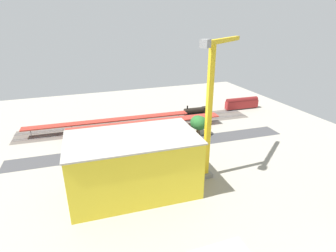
% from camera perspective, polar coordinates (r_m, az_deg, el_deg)
% --- Properties ---
extents(ground_plane, '(167.20, 167.20, 0.00)m').
position_cam_1_polar(ground_plane, '(105.98, -3.16, -3.25)').
color(ground_plane, '#9E998C').
rests_on(ground_plane, ground).
extents(rail_bed, '(105.03, 18.87, 0.01)m').
position_cam_1_polar(rail_bed, '(123.64, -5.84, 0.43)').
color(rail_bed, '#5B544C').
rests_on(rail_bed, ground).
extents(street_asphalt, '(104.80, 13.66, 0.01)m').
position_cam_1_polar(street_asphalt, '(102.14, -2.43, -4.24)').
color(street_asphalt, '#424244').
rests_on(street_asphalt, ground).
extents(track_rails, '(104.40, 12.44, 0.12)m').
position_cam_1_polar(track_rails, '(123.57, -5.84, 0.51)').
color(track_rails, '#9E9EA8').
rests_on(track_rails, ground).
extents(platform_canopy_near, '(65.58, 8.13, 4.09)m').
position_cam_1_polar(platform_canopy_near, '(114.62, -4.55, 0.79)').
color(platform_canopy_near, '#B73328').
rests_on(platform_canopy_near, ground).
extents(platform_canopy_far, '(70.04, 7.36, 4.17)m').
position_cam_1_polar(platform_canopy_far, '(119.00, -12.16, 1.18)').
color(platform_canopy_far, '#A82D23').
rests_on(platform_canopy_far, ground).
extents(locomotive, '(14.68, 3.30, 5.03)m').
position_cam_1_polar(locomotive, '(135.72, 6.38, 3.18)').
color(locomotive, black).
rests_on(locomotive, ground).
extents(passenger_coach, '(18.38, 3.82, 6.22)m').
position_cam_1_polar(passenger_coach, '(147.83, 15.30, 4.70)').
color(passenger_coach, black).
rests_on(passenger_coach, ground).
extents(parked_car_0, '(4.88, 2.17, 1.82)m').
position_cam_1_polar(parked_car_0, '(103.51, 4.61, -3.43)').
color(parked_car_0, black).
rests_on(parked_car_0, ground).
extents(parked_car_1, '(4.25, 1.88, 1.85)m').
position_cam_1_polar(parked_car_1, '(100.60, 1.53, -4.14)').
color(parked_car_1, black).
rests_on(parked_car_1, ground).
extents(parked_car_2, '(4.45, 2.17, 1.78)m').
position_cam_1_polar(parked_car_2, '(98.26, -2.75, -4.84)').
color(parked_car_2, black).
rests_on(parked_car_2, ground).
extents(parked_car_3, '(4.59, 2.20, 1.67)m').
position_cam_1_polar(parked_car_3, '(96.48, -6.22, -5.51)').
color(parked_car_3, black).
rests_on(parked_car_3, ground).
extents(parked_car_4, '(4.21, 2.00, 1.68)m').
position_cam_1_polar(parked_car_4, '(95.96, -10.69, -5.95)').
color(parked_car_4, black).
rests_on(parked_car_4, ground).
extents(parked_car_5, '(4.35, 1.89, 1.66)m').
position_cam_1_polar(parked_car_5, '(95.42, -14.55, -6.47)').
color(parked_car_5, black).
rests_on(parked_car_5, ground).
extents(construction_building, '(34.26, 20.04, 16.00)m').
position_cam_1_polar(construction_building, '(74.10, -7.28, -8.18)').
color(construction_building, yellow).
rests_on(construction_building, ground).
extents(construction_roof_slab, '(34.88, 20.66, 0.40)m').
position_cam_1_polar(construction_roof_slab, '(70.38, -7.59, -2.38)').
color(construction_roof_slab, '#ADA89E').
rests_on(construction_roof_slab, construction_building).
extents(tower_crane, '(20.47, 16.51, 40.17)m').
position_cam_1_polar(tower_crane, '(76.45, 9.20, 5.17)').
color(tower_crane, gray).
rests_on(tower_crane, ground).
extents(box_truck_0, '(8.13, 2.59, 3.54)m').
position_cam_1_polar(box_truck_0, '(89.71, -7.01, -7.07)').
color(box_truck_0, black).
rests_on(box_truck_0, ground).
extents(street_tree_0, '(5.22, 5.22, 7.35)m').
position_cam_1_polar(street_tree_0, '(108.15, 2.37, 0.03)').
color(street_tree_0, brown).
rests_on(street_tree_0, ground).
extents(street_tree_1, '(5.91, 5.91, 8.10)m').
position_cam_1_polar(street_tree_1, '(110.55, 6.72, 0.62)').
color(street_tree_1, brown).
rests_on(street_tree_1, ground).
extents(street_tree_2, '(5.68, 5.68, 7.55)m').
position_cam_1_polar(street_tree_2, '(102.31, -8.28, -1.52)').
color(street_tree_2, brown).
rests_on(street_tree_2, ground).
extents(street_tree_3, '(4.26, 4.26, 6.92)m').
position_cam_1_polar(street_tree_3, '(102.07, -6.92, -1.46)').
color(street_tree_3, brown).
rests_on(street_tree_3, ground).
extents(street_tree_4, '(5.91, 5.91, 7.82)m').
position_cam_1_polar(street_tree_4, '(112.01, 6.23, 0.77)').
color(street_tree_4, brown).
rests_on(street_tree_4, ground).
extents(street_tree_5, '(4.35, 4.35, 6.61)m').
position_cam_1_polar(street_tree_5, '(110.67, 6.40, 0.25)').
color(street_tree_5, brown).
rests_on(street_tree_5, ground).
extents(traffic_light, '(0.50, 0.36, 6.66)m').
position_cam_1_polar(traffic_light, '(97.78, 1.31, -2.62)').
color(traffic_light, '#333333').
rests_on(traffic_light, ground).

